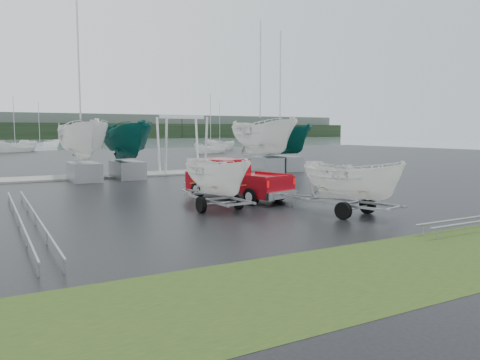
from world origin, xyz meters
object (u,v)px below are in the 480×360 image
trailer_hitched (352,147)px  boat_hoist (182,136)px  trailer_parked (217,145)px  pickup_truck (233,178)px

trailer_hitched → boat_hoist: trailer_hitched is taller
trailer_parked → boat_hoist: bearing=70.6°
trailer_hitched → boat_hoist: bearing=70.8°
pickup_truck → boat_hoist: (2.78, 12.89, 1.76)m
pickup_truck → boat_hoist: bearing=62.0°
pickup_truck → trailer_hitched: 6.29m
trailer_parked → pickup_truck: bearing=49.6°
trailer_hitched → trailer_parked: bearing=121.4°
trailer_hitched → boat_hoist: size_ratio=1.09×
trailer_parked → boat_hoist: trailer_parked is taller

